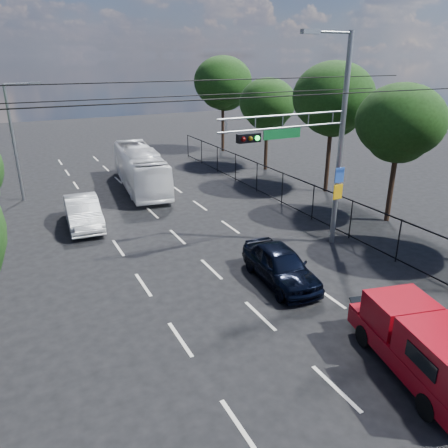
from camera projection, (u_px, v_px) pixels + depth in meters
ground at (336, 388)px, 11.95m from camera, size 120.00×120.00×0.00m
lane_markings at (164, 224)px, 23.61m from camera, size 6.12×38.00×0.01m
signal_mast at (320, 136)px, 18.94m from camera, size 6.43×0.39×9.50m
streetlight_left at (16, 137)px, 26.19m from camera, size 2.09×0.22×7.08m
utility_wires at (200, 91)px, 16.70m from camera, size 22.00×5.04×0.74m
fence_right at (300, 196)px, 24.92m from camera, size 0.06×34.03×2.00m
tree_right_b at (399, 128)px, 22.37m from camera, size 4.50×4.50×7.31m
tree_right_c at (333, 103)px, 27.37m from camera, size 5.10×5.10×8.29m
tree_right_d at (267, 107)px, 33.35m from camera, size 4.32×4.32×7.02m
tree_right_e at (223, 86)px, 39.70m from camera, size 5.28×5.28×8.58m
red_pickup at (425, 345)px, 12.09m from camera, size 2.96×5.39×1.91m
navy_hatchback at (280, 265)px, 17.34m from camera, size 2.12×4.48×1.48m
white_bus at (140, 168)px, 29.65m from camera, size 3.38×9.91×2.71m
white_van at (83, 212)px, 23.09m from camera, size 1.95×4.84×1.56m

